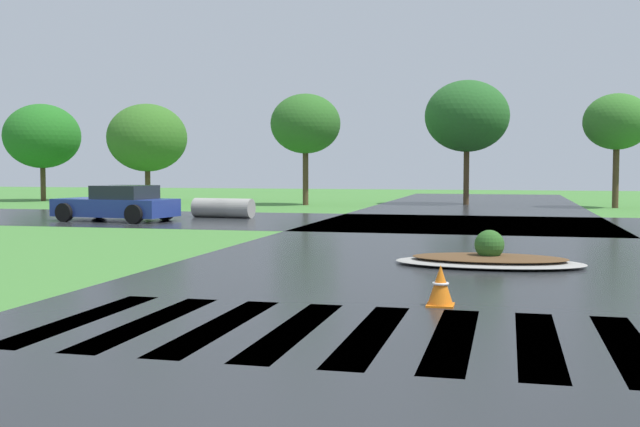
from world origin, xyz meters
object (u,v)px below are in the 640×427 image
object	(u,v)px
car_white_sedan	(118,204)
drainage_pipe_stack	(223,208)
traffic_cone	(440,286)
median_island	(489,259)

from	to	relation	value
car_white_sedan	drainage_pipe_stack	bearing A→B (deg)	-131.34
car_white_sedan	traffic_cone	xyz separation A→B (m)	(12.29, -13.93, -0.31)
car_white_sedan	median_island	bearing A→B (deg)	151.09
median_island	traffic_cone	size ratio (longest dim) A/B	6.35
median_island	drainage_pipe_stack	size ratio (longest dim) A/B	1.49
median_island	car_white_sedan	world-z (taller)	car_white_sedan
median_island	drainage_pipe_stack	world-z (taller)	drainage_pipe_stack
drainage_pipe_stack	traffic_cone	size ratio (longest dim) A/B	4.26
traffic_cone	car_white_sedan	bearing A→B (deg)	131.43
median_island	car_white_sedan	xyz separation A→B (m)	(-12.82, 9.39, 0.45)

